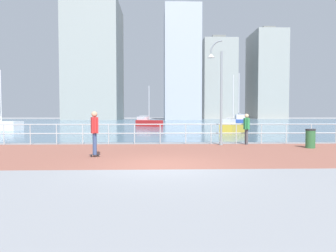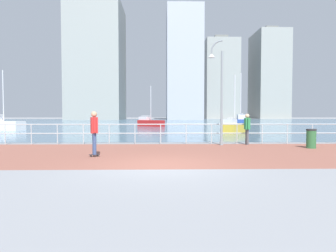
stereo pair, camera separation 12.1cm
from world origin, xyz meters
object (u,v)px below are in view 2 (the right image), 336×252
at_px(sailboat_white, 3,125).
at_px(skateboarder, 94,129).
at_px(trash_bin, 311,139).
at_px(sailboat_ivory, 241,122).
at_px(sailboat_gray, 234,127).
at_px(lamppost, 219,87).
at_px(bystander, 247,126).
at_px(sailboat_blue, 150,122).

bearing_deg(sailboat_white, skateboarder, -53.80).
height_order(trash_bin, sailboat_ivory, sailboat_ivory).
relative_size(trash_bin, sailboat_gray, 0.18).
xyz_separation_m(lamppost, sailboat_ivory, (6.98, 20.83, -2.40)).
relative_size(lamppost, sailboat_gray, 1.07).
relative_size(lamppost, trash_bin, 5.94).
bearing_deg(skateboarder, lamppost, 35.74).
distance_m(lamppost, skateboarder, 7.18).
height_order(bystander, sailboat_white, sailboat_white).
distance_m(skateboarder, bystander, 8.35).
height_order(skateboarder, trash_bin, skateboarder).
relative_size(skateboarder, bystander, 1.05).
xyz_separation_m(sailboat_white, sailboat_ivory, (26.35, 6.04, 0.07)).
relative_size(sailboat_ivory, sailboat_gray, 1.33).
bearing_deg(sailboat_white, sailboat_ivory, 12.90).
height_order(lamppost, trash_bin, lamppost).
relative_size(bystander, sailboat_gray, 0.32).
relative_size(sailboat_blue, sailboat_gray, 1.08).
relative_size(bystander, sailboat_blue, 0.30).
distance_m(lamppost, sailboat_ivory, 22.10).
bearing_deg(skateboarder, sailboat_blue, 87.97).
xyz_separation_m(lamppost, skateboarder, (-5.60, -4.03, -2.00)).
relative_size(skateboarder, sailboat_blue, 0.31).
height_order(sailboat_blue, sailboat_gray, sailboat_blue).
xyz_separation_m(bystander, sailboat_white, (-20.96, 14.57, -0.39)).
distance_m(sailboat_blue, sailboat_gray, 16.49).
bearing_deg(bystander, sailboat_blue, 104.25).
bearing_deg(bystander, sailboat_ivory, 75.35).
distance_m(skateboarder, sailboat_ivory, 27.86).
height_order(lamppost, sailboat_blue, sailboat_blue).
relative_size(skateboarder, trash_bin, 1.88).
bearing_deg(sailboat_gray, trash_bin, -86.15).
bearing_deg(trash_bin, bystander, 146.42).
height_order(skateboarder, sailboat_white, sailboat_white).
height_order(trash_bin, sailboat_gray, sailboat_gray).
bearing_deg(trash_bin, sailboat_blue, 108.61).
relative_size(bystander, sailboat_white, 0.27).
distance_m(trash_bin, sailboat_white, 28.64).
bearing_deg(sailboat_white, sailboat_gray, -11.61).
xyz_separation_m(lamppost, sailboat_white, (-19.37, 14.80, -2.47)).
bearing_deg(trash_bin, sailboat_white, 145.33).
distance_m(sailboat_ivory, sailboat_blue, 12.15).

